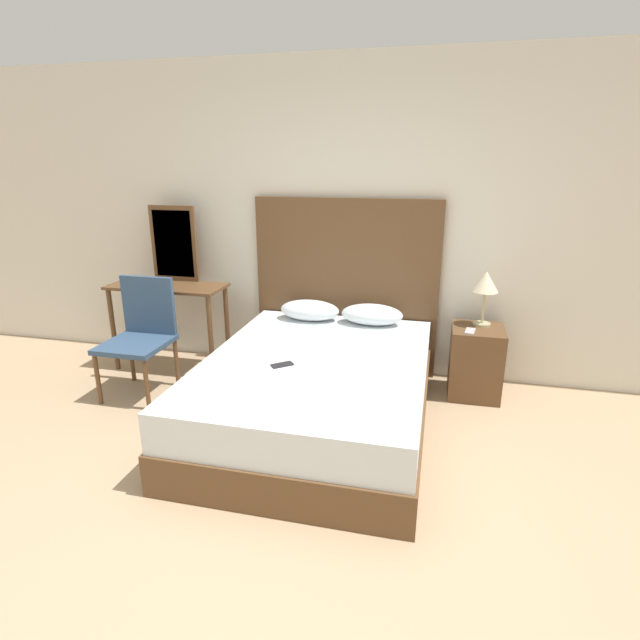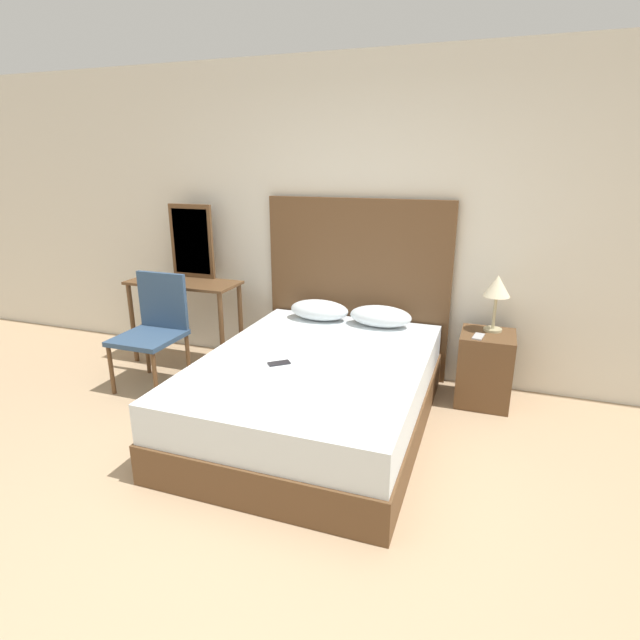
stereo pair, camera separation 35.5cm
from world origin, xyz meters
name	(u,v)px [view 2 (the right image)]	position (x,y,z in m)	size (l,w,h in m)	color
ground_plane	(232,549)	(0.00, 0.00, 0.00)	(16.00, 16.00, 0.00)	tan
wall_back	(364,223)	(0.00, 2.47, 1.35)	(10.00, 0.06, 2.70)	silver
bed	(315,392)	(-0.03, 1.32, 0.26)	(1.56, 2.10, 0.53)	brown
headboard	(357,288)	(-0.03, 2.39, 0.78)	(1.63, 0.05, 1.56)	brown
pillow_left	(319,310)	(-0.31, 2.17, 0.62)	(0.52, 0.29, 0.17)	silver
pillow_right	(381,316)	(0.24, 2.17, 0.62)	(0.52, 0.29, 0.17)	silver
phone_on_bed	(279,363)	(-0.23, 1.13, 0.53)	(0.16, 0.15, 0.01)	#232328
nightstand	(485,368)	(1.11, 2.11, 0.29)	(0.41, 0.42, 0.58)	brown
table_lamp	(497,289)	(1.14, 2.20, 0.92)	(0.20, 0.20, 0.45)	tan
phone_on_nightstand	(478,336)	(1.04, 2.01, 0.59)	(0.09, 0.16, 0.01)	#B7B7BC
vanity_desk	(184,297)	(-1.61, 2.06, 0.64)	(1.05, 0.43, 0.79)	brown
vanity_mirror	(192,241)	(-1.61, 2.25, 1.14)	(0.44, 0.03, 0.69)	brown
chair	(155,324)	(-1.58, 1.56, 0.53)	(0.49, 0.52, 0.95)	#334C6B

